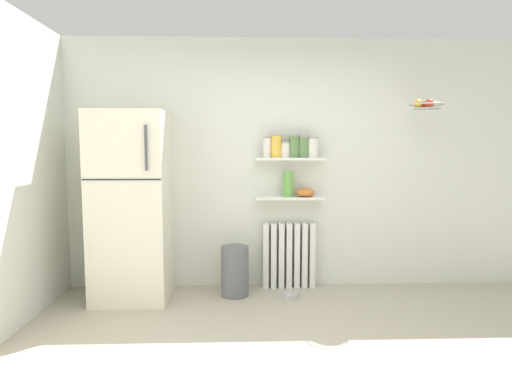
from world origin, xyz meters
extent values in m
plane|color=#B2A893|center=(0.00, 0.50, 0.00)|extent=(7.04, 7.04, 0.00)
cube|color=silver|center=(0.00, 2.05, 1.30)|extent=(7.04, 0.10, 2.60)
cube|color=silver|center=(-1.45, 1.66, 0.91)|extent=(0.71, 0.69, 1.82)
cube|color=#262628|center=(-1.45, 1.31, 1.19)|extent=(0.69, 0.01, 0.01)
cylinder|color=#4C4C51|center=(-1.22, 1.29, 1.47)|extent=(0.02, 0.02, 0.40)
cube|color=white|center=(-0.13, 1.92, 0.34)|extent=(0.06, 0.12, 0.68)
cube|color=white|center=(-0.05, 1.92, 0.34)|extent=(0.06, 0.12, 0.68)
cube|color=white|center=(0.03, 1.92, 0.34)|extent=(0.06, 0.12, 0.68)
cube|color=white|center=(0.12, 1.92, 0.34)|extent=(0.06, 0.12, 0.68)
cube|color=white|center=(0.20, 1.92, 0.34)|extent=(0.06, 0.12, 0.68)
cube|color=white|center=(0.28, 1.92, 0.34)|extent=(0.06, 0.12, 0.68)
cube|color=white|center=(0.36, 1.92, 0.34)|extent=(0.06, 0.12, 0.68)
cube|color=white|center=(0.12, 1.89, 0.96)|extent=(0.70, 0.22, 0.02)
cube|color=white|center=(0.12, 1.89, 1.36)|extent=(0.70, 0.22, 0.02)
cylinder|color=silver|center=(-0.12, 1.89, 1.47)|extent=(0.08, 0.08, 0.20)
cylinder|color=gray|center=(-0.12, 1.89, 1.58)|extent=(0.07, 0.07, 0.02)
cylinder|color=yellow|center=(-0.03, 1.89, 1.48)|extent=(0.11, 0.11, 0.22)
cylinder|color=gray|center=(-0.03, 1.89, 1.60)|extent=(0.10, 0.10, 0.02)
cylinder|color=silver|center=(0.07, 1.89, 1.45)|extent=(0.10, 0.10, 0.15)
cylinder|color=gray|center=(0.07, 1.89, 1.53)|extent=(0.09, 0.09, 0.02)
cylinder|color=#5B7F4C|center=(0.16, 1.89, 1.48)|extent=(0.11, 0.11, 0.22)
cylinder|color=gray|center=(0.16, 1.89, 1.60)|extent=(0.10, 0.10, 0.02)
cylinder|color=#5B7F4C|center=(0.26, 1.89, 1.48)|extent=(0.12, 0.12, 0.20)
cylinder|color=gray|center=(0.26, 1.89, 1.59)|extent=(0.11, 0.11, 0.02)
cylinder|color=silver|center=(0.35, 1.89, 1.47)|extent=(0.11, 0.11, 0.19)
cylinder|color=gray|center=(0.35, 1.89, 1.58)|extent=(0.11, 0.11, 0.02)
cylinder|color=#66A84C|center=(0.10, 1.89, 1.10)|extent=(0.11, 0.11, 0.26)
ellipsoid|color=orange|center=(0.28, 1.89, 1.01)|extent=(0.20, 0.20, 0.09)
cylinder|color=slate|center=(-0.45, 1.67, 0.25)|extent=(0.28, 0.28, 0.50)
cylinder|color=#B7B7BC|center=(0.09, 1.58, 0.03)|extent=(0.17, 0.17, 0.05)
torus|color=#B2B2B7|center=(1.42, 1.64, 1.89)|extent=(0.33, 0.33, 0.01)
cylinder|color=#A8A8AD|center=(1.42, 1.64, 1.85)|extent=(0.27, 0.27, 0.01)
sphere|color=#7FAD38|center=(1.45, 1.65, 1.90)|extent=(0.09, 0.09, 0.09)
sphere|color=red|center=(1.42, 1.71, 1.89)|extent=(0.07, 0.07, 0.07)
sphere|color=gold|center=(1.34, 1.66, 1.90)|extent=(0.09, 0.09, 0.09)
sphere|color=red|center=(1.42, 1.59, 1.90)|extent=(0.08, 0.08, 0.08)
camera|label=1|loc=(-0.40, -2.57, 1.47)|focal=30.48mm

